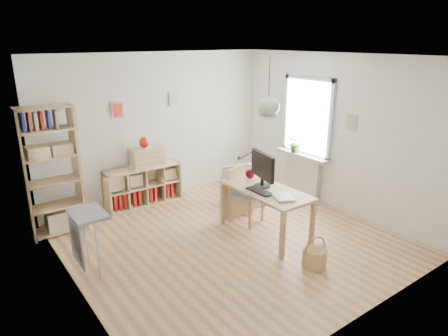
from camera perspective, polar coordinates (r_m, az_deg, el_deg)
ground at (r=6.17m, az=0.91°, el=-10.19°), size 4.50×4.50×0.00m
room_shell at (r=5.75m, az=6.35°, el=8.74°), size 4.50×4.50×4.50m
window_unit at (r=7.52m, az=11.90°, el=7.17°), size 0.07×1.16×1.46m
radiator at (r=7.79m, az=11.18°, el=-1.18°), size 0.10×0.80×0.80m
windowsill at (r=7.62m, az=11.12°, el=1.80°), size 0.22×1.20×0.06m
desk at (r=6.11m, az=5.92°, el=-3.79°), size 0.70×1.50×0.75m
cube_shelf at (r=7.48m, az=-11.69°, el=-2.86°), size 1.40×0.38×0.72m
tall_bookshelf at (r=6.52m, az=-23.60°, el=0.18°), size 0.80×0.38×2.00m
side_table at (r=5.34m, az=-19.38°, el=-7.98°), size 0.40×0.55×0.85m
chair at (r=6.55m, az=2.79°, el=-3.37°), size 0.57×0.57×0.93m
wicker_basket at (r=5.58m, az=12.80°, el=-12.28°), size 0.33×0.32×0.45m
storage_chest at (r=7.38m, az=2.91°, el=-3.42°), size 0.82×0.88×0.68m
monitor at (r=6.07m, az=5.54°, el=0.03°), size 0.25×0.61×0.54m
keyboard at (r=5.95m, az=5.12°, el=-3.31°), size 0.18×0.45×0.02m
task_lamp at (r=6.43m, az=3.05°, el=0.90°), size 0.38×0.14×0.40m
yarn_ball at (r=6.49m, az=3.73°, el=-0.85°), size 0.15×0.15×0.15m
paper_tray at (r=5.74m, az=8.52°, el=-4.20°), size 0.35×0.38×0.03m
drawer_chest at (r=7.31m, az=-10.89°, el=1.60°), size 0.60×0.28×0.34m
red_vase at (r=7.22m, az=-11.36°, el=3.61°), size 0.17×0.17×0.20m
potted_plant at (r=7.66m, az=10.20°, el=3.63°), size 0.41×0.38×0.38m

